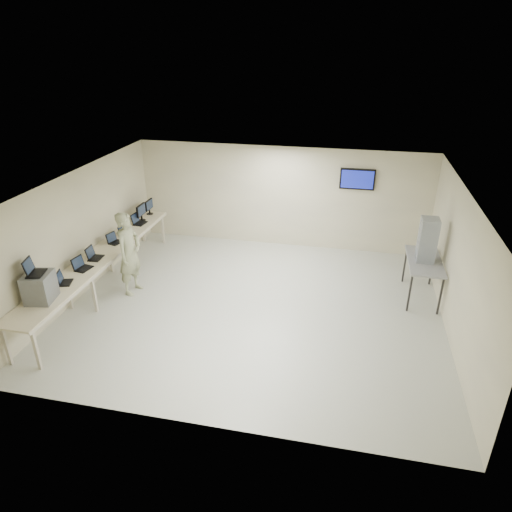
% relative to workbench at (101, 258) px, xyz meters
% --- Properties ---
extents(room, '(8.01, 7.01, 2.81)m').
position_rel_workbench_xyz_m(room, '(3.62, 0.06, 0.58)').
color(room, beige).
rests_on(room, ground).
extents(workbench, '(0.76, 6.00, 0.90)m').
position_rel_workbench_xyz_m(workbench, '(0.00, 0.00, 0.00)').
color(workbench, tan).
rests_on(workbench, ground).
extents(equipment_box, '(0.55, 0.61, 0.55)m').
position_rel_workbench_xyz_m(equipment_box, '(-0.06, -2.01, 0.35)').
color(equipment_box, slate).
rests_on(equipment_box, workbench).
extents(laptop_on_box, '(0.39, 0.43, 0.29)m').
position_rel_workbench_xyz_m(laptop_on_box, '(-0.12, -2.01, 0.70)').
color(laptop_on_box, black).
rests_on(laptop_on_box, equipment_box).
extents(laptop_0, '(0.35, 0.37, 0.25)m').
position_rel_workbench_xyz_m(laptop_0, '(-0.06, -1.34, 0.14)').
color(laptop_0, black).
rests_on(laptop_0, workbench).
extents(laptop_1, '(0.34, 0.39, 0.27)m').
position_rel_workbench_xyz_m(laptop_1, '(-0.04, -0.70, 0.14)').
color(laptop_1, black).
rests_on(laptop_1, workbench).
extents(laptop_2, '(0.31, 0.37, 0.27)m').
position_rel_workbench_xyz_m(laptop_2, '(-0.06, -0.17, 0.14)').
color(laptop_2, black).
rests_on(laptop_2, workbench).
extents(laptop_3, '(0.34, 0.37, 0.25)m').
position_rel_workbench_xyz_m(laptop_3, '(-0.02, 0.72, 0.14)').
color(laptop_3, black).
rests_on(laptop_3, workbench).
extents(laptop_4, '(0.33, 0.37, 0.25)m').
position_rel_workbench_xyz_m(laptop_4, '(-0.03, 1.21, 0.14)').
color(laptop_4, black).
rests_on(laptop_4, workbench).
extents(laptop_5, '(0.32, 0.38, 0.28)m').
position_rel_workbench_xyz_m(laptop_5, '(-0.01, 2.00, 0.15)').
color(laptop_5, black).
rests_on(laptop_5, workbench).
extents(monitor_near, '(0.20, 0.45, 0.45)m').
position_rel_workbench_xyz_m(monitor_near, '(-0.01, 2.24, 0.34)').
color(monitor_near, black).
rests_on(monitor_near, workbench).
extents(monitor_far, '(0.19, 0.42, 0.41)m').
position_rel_workbench_xyz_m(monitor_far, '(-0.01, 2.75, 0.32)').
color(monitor_far, black).
rests_on(monitor_far, workbench).
extents(soldier, '(0.56, 0.77, 1.95)m').
position_rel_workbench_xyz_m(soldier, '(0.69, 0.09, 0.15)').
color(soldier, '#6F7B5A').
rests_on(soldier, ground).
extents(side_table, '(0.73, 1.56, 0.93)m').
position_rel_workbench_xyz_m(side_table, '(7.19, 1.22, 0.04)').
color(side_table, gray).
rests_on(side_table, ground).
extents(storage_bins, '(0.37, 0.41, 0.98)m').
position_rel_workbench_xyz_m(storage_bins, '(7.17, 1.22, 0.59)').
color(storage_bins, '#979FA8').
rests_on(storage_bins, side_table).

